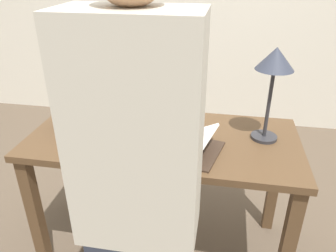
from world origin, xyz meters
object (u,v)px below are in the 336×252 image
(book_stack_tall, at_px, (85,109))
(coffee_mug, at_px, (120,135))
(open_book, at_px, (170,141))
(book_standing_upright, at_px, (123,109))
(person_reader, at_px, (140,223))
(reading_lamp, at_px, (275,67))

(book_stack_tall, distance_m, coffee_mug, 0.30)
(open_book, xyz_separation_m, book_stack_tall, (-0.49, 0.16, 0.06))
(book_stack_tall, xyz_separation_m, coffee_mug, (0.25, -0.17, -0.04))
(open_book, distance_m, book_standing_upright, 0.31)
(book_standing_upright, bearing_deg, book_stack_tall, -174.24)
(coffee_mug, height_order, person_reader, person_reader)
(book_stack_tall, distance_m, person_reader, 0.88)
(open_book, bearing_deg, book_standing_upright, 166.26)
(book_stack_tall, distance_m, book_standing_upright, 0.22)
(coffee_mug, bearing_deg, reading_lamp, 15.17)
(person_reader, bearing_deg, open_book, -89.64)
(open_book, relative_size, book_standing_upright, 2.18)
(coffee_mug, bearing_deg, book_standing_upright, 100.39)
(book_stack_tall, height_order, person_reader, person_reader)
(book_stack_tall, xyz_separation_m, person_reader, (0.49, -0.73, -0.04))
(book_stack_tall, height_order, coffee_mug, book_stack_tall)
(book_standing_upright, distance_m, reading_lamp, 0.76)
(reading_lamp, distance_m, coffee_mug, 0.78)
(book_standing_upright, relative_size, reading_lamp, 0.52)
(coffee_mug, xyz_separation_m, person_reader, (0.24, -0.55, 0.00))
(open_book, height_order, person_reader, person_reader)
(open_book, height_order, book_stack_tall, book_stack_tall)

